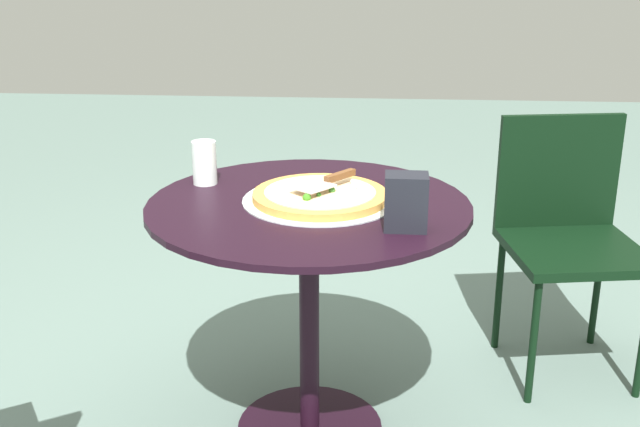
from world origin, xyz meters
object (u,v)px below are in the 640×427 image
object	(u,v)px
pizza_on_tray	(320,196)
patio_chair_near	(567,226)
drinking_cup	(204,163)
napkin_dispenser	(406,202)
pizza_server	(327,181)
patio_table	(309,260)

from	to	relation	value
pizza_on_tray	patio_chair_near	bearing A→B (deg)	30.75
pizza_on_tray	drinking_cup	distance (m)	0.37
pizza_on_tray	napkin_dispenser	distance (m)	0.30
pizza_server	patio_chair_near	world-z (taller)	patio_chair_near
napkin_dispenser	pizza_on_tray	bearing A→B (deg)	-41.06
patio_table	pizza_server	bearing A→B (deg)	40.09
patio_table	pizza_on_tray	distance (m)	0.18
patio_chair_near	patio_table	bearing A→B (deg)	-149.22
patio_table	napkin_dispenser	world-z (taller)	napkin_dispenser
patio_table	pizza_on_tray	bearing A→B (deg)	31.72
patio_table	patio_chair_near	size ratio (longest dim) A/B	1.04
patio_chair_near	napkin_dispenser	bearing A→B (deg)	-129.98
patio_table	pizza_on_tray	world-z (taller)	pizza_on_tray
patio_table	pizza_server	size ratio (longest dim) A/B	4.43
pizza_on_tray	napkin_dispenser	world-z (taller)	napkin_dispenser
pizza_server	napkin_dispenser	distance (m)	0.30
pizza_server	patio_chair_near	distance (m)	0.91
pizza_server	napkin_dispenser	world-z (taller)	napkin_dispenser
patio_table	drinking_cup	bearing A→B (deg)	154.18
pizza_server	patio_table	bearing A→B (deg)	-139.91
drinking_cup	patio_chair_near	world-z (taller)	drinking_cup
drinking_cup	patio_chair_near	distance (m)	1.18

